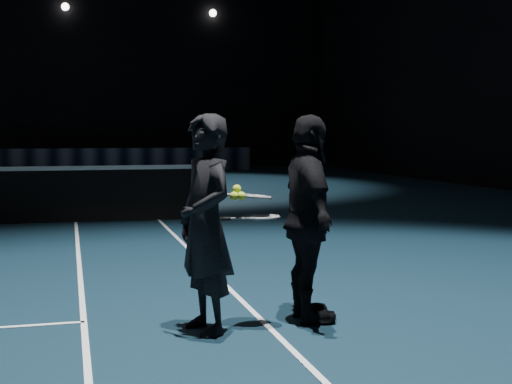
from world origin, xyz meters
TOP-DOWN VIEW (x-y plane):
  - net_post_right at (6.40, 0.00)m, footprint 0.10×0.10m
  - player_a at (5.00, -6.90)m, footprint 0.55×0.69m
  - player_b at (5.85, -6.81)m, footprint 0.46×0.99m
  - racket_lower at (5.45, -6.85)m, footprint 0.70×0.29m
  - racket_upper at (5.40, -6.82)m, footprint 0.71×0.34m
  - tennis_balls at (5.26, -6.87)m, footprint 0.12×0.10m

SIDE VIEW (x-z plane):
  - net_post_right at x=6.40m, z-range 0.00..1.10m
  - player_a at x=5.00m, z-range 0.00..1.64m
  - player_b at x=5.85m, z-range 0.00..1.64m
  - racket_lower at x=5.45m, z-range 0.84..0.87m
  - racket_upper at x=5.40m, z-range 0.96..1.06m
  - tennis_balls at x=5.26m, z-range 0.98..1.10m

